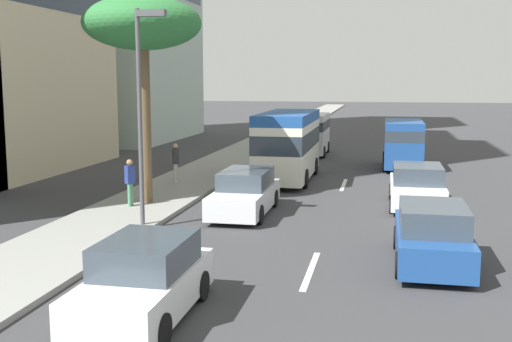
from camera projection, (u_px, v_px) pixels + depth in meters
name	position (u px, v px, depth m)	size (l,w,h in m)	color
ground_plane	(351.00, 165.00, 34.68)	(198.00, 198.00, 0.00)	#38383A
sidewalk_right	(229.00, 160.00, 36.05)	(162.00, 3.38, 0.15)	gray
lane_stripe_mid	(311.00, 270.00, 15.49)	(3.20, 0.16, 0.01)	silver
lane_stripe_far	(344.00, 185.00, 28.07)	(3.20, 0.16, 0.01)	silver
minibus_lead	(288.00, 143.00, 29.15)	(6.96, 2.35, 3.18)	silver
van_second	(310.00, 132.00, 39.10)	(4.72, 2.21, 2.55)	silver
car_third	(417.00, 187.00, 23.07)	(4.21, 1.95, 1.60)	white
van_fourth	(403.00, 141.00, 33.06)	(4.80, 2.07, 2.53)	#1E478C
car_fifth	(432.00, 236.00, 15.88)	(4.34, 1.84, 1.59)	#1E478C
car_sixth	(144.00, 281.00, 12.33)	(4.00, 1.83, 1.58)	white
car_seventh	(245.00, 193.00, 21.97)	(4.65, 1.82, 1.53)	silver
pedestrian_near_lamp	(176.00, 161.00, 27.58)	(0.39, 0.36, 1.75)	beige
pedestrian_by_tree	(130.00, 180.00, 22.52)	(0.39, 0.36, 1.70)	#4C8C66
palm_tree	(142.00, 27.00, 22.49)	(4.28, 4.28, 7.51)	brown
street_lamp	(143.00, 93.00, 19.18)	(0.24, 0.97, 6.66)	#4C4C51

